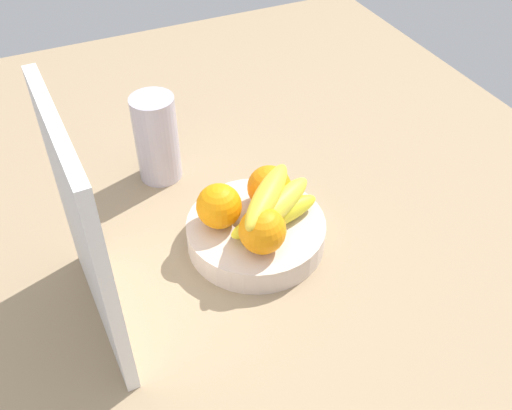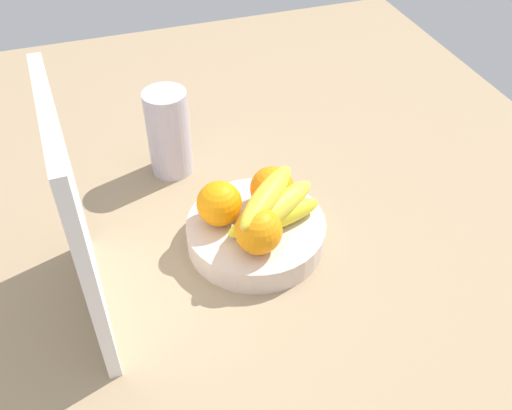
% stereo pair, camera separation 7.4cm
% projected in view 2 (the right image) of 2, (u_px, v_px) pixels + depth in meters
% --- Properties ---
extents(ground_plane, '(1.80, 1.40, 0.03)m').
position_uv_depth(ground_plane, '(266.00, 251.00, 1.01)').
color(ground_plane, '#9D8462').
extents(fruit_bowl, '(0.24, 0.24, 0.05)m').
position_uv_depth(fruit_bowl, '(256.00, 232.00, 0.99)').
color(fruit_bowl, beige).
rests_on(fruit_bowl, ground_plane).
extents(orange_front_left, '(0.08, 0.08, 0.08)m').
position_uv_depth(orange_front_left, '(219.00, 204.00, 0.96)').
color(orange_front_left, orange).
rests_on(orange_front_left, fruit_bowl).
extents(orange_front_right, '(0.08, 0.08, 0.08)m').
position_uv_depth(orange_front_right, '(259.00, 231.00, 0.91)').
color(orange_front_right, orange).
rests_on(orange_front_right, fruit_bowl).
extents(orange_center, '(0.08, 0.08, 0.08)m').
position_uv_depth(orange_center, '(272.00, 188.00, 0.99)').
color(orange_center, orange).
rests_on(orange_center, fruit_bowl).
extents(banana_bunch, '(0.15, 0.18, 0.08)m').
position_uv_depth(banana_bunch, '(273.00, 208.00, 0.95)').
color(banana_bunch, yellow).
rests_on(banana_bunch, fruit_bowl).
extents(cutting_board, '(0.28, 0.03, 0.36)m').
position_uv_depth(cutting_board, '(76.00, 220.00, 0.79)').
color(cutting_board, white).
rests_on(cutting_board, ground_plane).
extents(thermos_tumbler, '(0.08, 0.08, 0.17)m').
position_uv_depth(thermos_tumbler, '(169.00, 133.00, 1.11)').
color(thermos_tumbler, '#BBB4C4').
rests_on(thermos_tumbler, ground_plane).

